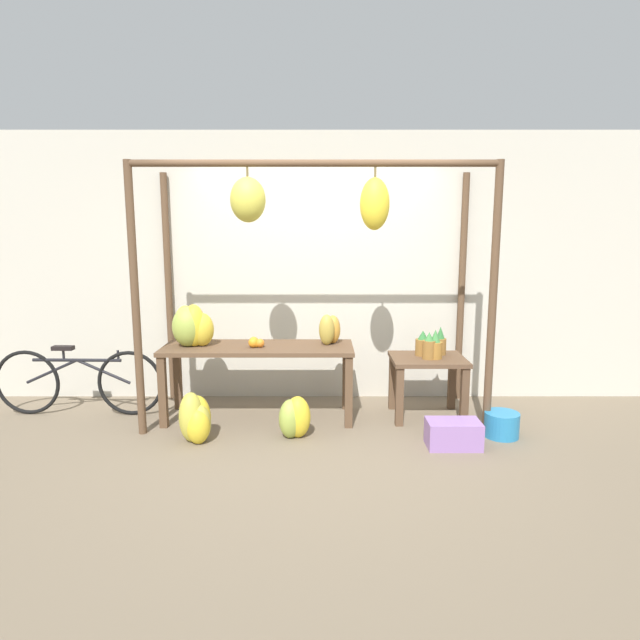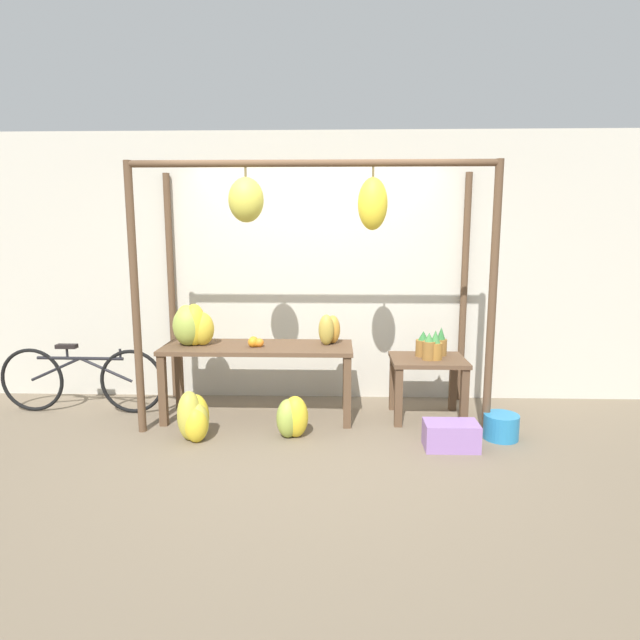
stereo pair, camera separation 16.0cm
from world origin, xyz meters
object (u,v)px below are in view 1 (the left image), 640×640
at_px(blue_bucket, 501,424).
at_px(banana_pile_ground_right, 294,418).
at_px(orange_pile, 255,343).
at_px(banana_pile_ground_left, 195,420).
at_px(fruit_crate_white, 453,434).
at_px(papaya_pile, 329,330).
at_px(banana_pile_on_table, 191,326).
at_px(parked_bicycle, 78,381).
at_px(pineapple_cluster, 431,345).

bearing_deg(blue_bucket, banana_pile_ground_right, -179.27).
bearing_deg(orange_pile, banana_pile_ground_left, -130.04).
xyz_separation_m(fruit_crate_white, papaya_pile, (-1.02, 0.80, 0.74)).
xyz_separation_m(fruit_crate_white, blue_bucket, (0.48, 0.23, -0.00)).
distance_m(banana_pile_on_table, banana_pile_ground_right, 1.33).
distance_m(fruit_crate_white, parked_bicycle, 3.59).
xyz_separation_m(banana_pile_on_table, papaya_pile, (1.32, 0.06, -0.04)).
xyz_separation_m(parked_bicycle, papaya_pile, (2.47, -0.00, 0.52)).
relative_size(pineapple_cluster, fruit_crate_white, 0.69).
distance_m(banana_pile_on_table, fruit_crate_white, 2.57).
bearing_deg(banana_pile_ground_left, papaya_pile, 30.28).
relative_size(orange_pile, pineapple_cluster, 0.49).
xyz_separation_m(banana_pile_on_table, parked_bicycle, (-1.15, 0.07, -0.56)).
bearing_deg(fruit_crate_white, blue_bucket, 25.57).
height_order(banana_pile_ground_left, fruit_crate_white, banana_pile_ground_left).
distance_m(banana_pile_ground_left, blue_bucket, 2.67).
bearing_deg(orange_pile, banana_pile_on_table, 173.49).
relative_size(pineapple_cluster, papaya_pile, 1.04).
distance_m(banana_pile_on_table, papaya_pile, 1.32).
height_order(banana_pile_on_table, papaya_pile, banana_pile_on_table).
height_order(pineapple_cluster, parked_bicycle, pineapple_cluster).
height_order(orange_pile, fruit_crate_white, orange_pile).
xyz_separation_m(orange_pile, blue_bucket, (2.21, -0.43, -0.65)).
bearing_deg(parked_bicycle, banana_pile_on_table, -3.41).
distance_m(fruit_crate_white, blue_bucket, 0.54).
distance_m(banana_pile_ground_left, fruit_crate_white, 2.19).
bearing_deg(fruit_crate_white, parked_bicycle, 167.08).
relative_size(banana_pile_on_table, papaya_pile, 1.46).
distance_m(pineapple_cluster, banana_pile_ground_left, 2.29).
height_order(banana_pile_on_table, fruit_crate_white, banana_pile_on_table).
relative_size(orange_pile, banana_pile_ground_right, 0.41).
distance_m(pineapple_cluster, fruit_crate_white, 0.96).
distance_m(orange_pile, pineapple_cluster, 1.68).
height_order(banana_pile_ground_right, blue_bucket, banana_pile_ground_right).
height_order(banana_pile_ground_right, parked_bicycle, parked_bicycle).
xyz_separation_m(banana_pile_ground_left, blue_bucket, (2.67, 0.11, -0.08)).
bearing_deg(parked_bicycle, papaya_pile, -0.08).
bearing_deg(blue_bucket, pineapple_cluster, 135.51).
relative_size(banana_pile_ground_left, fruit_crate_white, 0.98).
relative_size(pineapple_cluster, banana_pile_ground_right, 0.83).
xyz_separation_m(pineapple_cluster, banana_pile_ground_left, (-2.13, -0.64, -0.52)).
bearing_deg(parked_bicycle, banana_pile_ground_right, -15.45).
bearing_deg(banana_pile_ground_right, parked_bicycle, 164.55).
distance_m(banana_pile_ground_right, blue_bucket, 1.83).
bearing_deg(blue_bucket, papaya_pile, 159.43).
bearing_deg(banana_pile_ground_right, papaya_pile, 61.44).
xyz_separation_m(banana_pile_ground_right, fruit_crate_white, (1.35, -0.21, -0.07)).
bearing_deg(pineapple_cluster, parked_bicycle, 179.25).
bearing_deg(banana_pile_ground_right, banana_pile_ground_left, -173.99).
relative_size(pineapple_cluster, blue_bucket, 1.02).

